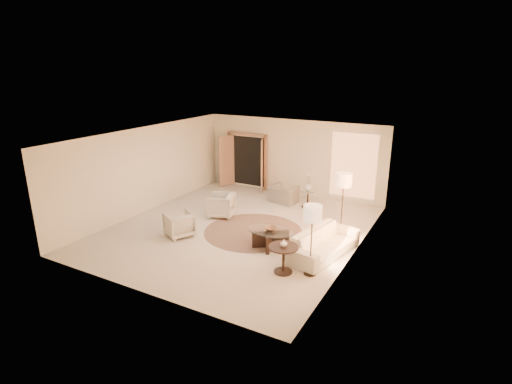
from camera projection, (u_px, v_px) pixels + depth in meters
The scene contains 18 objects.
room at pixel (237, 184), 11.55m from camera, with size 7.04×8.04×2.83m.
windows_right at pixel (356, 203), 10.07m from camera, with size 0.10×6.40×2.40m, color #EE9B5F, non-canonical shape.
window_back_corner at pixel (353, 166), 13.81m from camera, with size 1.70×0.10×2.40m, color #EE9B5F, non-canonical shape.
curtains_right at pixel (363, 195), 10.86m from camera, with size 0.06×5.20×2.60m, color tan, non-canonical shape.
french_doors at pixel (246, 161), 15.71m from camera, with size 1.95×0.66×2.16m.
area_rug at pixel (253, 231), 11.76m from camera, with size 2.90×2.90×0.01m, color #462F25.
sofa at pixel (324, 243), 10.23m from camera, with size 2.28×0.89×0.67m, color beige.
armchair_left at pixel (221, 204), 12.83m from camera, with size 0.80×0.75×0.82m, color beige.
armchair_right at pixel (179, 223), 11.37m from camera, with size 0.73×0.69×0.76m, color beige.
accent_chair at pixel (283, 192), 14.15m from camera, with size 0.91×0.59×0.80m, color gray.
coffee_table at pixel (271, 236), 10.68m from camera, with size 1.68×1.68×0.49m.
end_table at pixel (283, 255), 9.31m from camera, with size 0.71×0.71×0.67m.
side_table at pixel (308, 197), 13.66m from camera, with size 0.53×0.53×0.62m.
floor_lamp_near at pixel (344, 183), 11.09m from camera, with size 0.44×0.44×1.83m.
floor_lamp_far at pixel (312, 216), 8.92m from camera, with size 0.41×0.41×1.71m.
bowl at pixel (271, 229), 10.61m from camera, with size 0.32×0.32×0.08m, color brown.
end_vase at pixel (284, 243), 9.22m from camera, with size 0.17×0.17×0.17m, color silver.
side_vase at pixel (308, 187), 13.54m from camera, with size 0.24×0.24×0.26m, color silver.
Camera 1 is at (5.79, -9.46, 4.68)m, focal length 28.00 mm.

